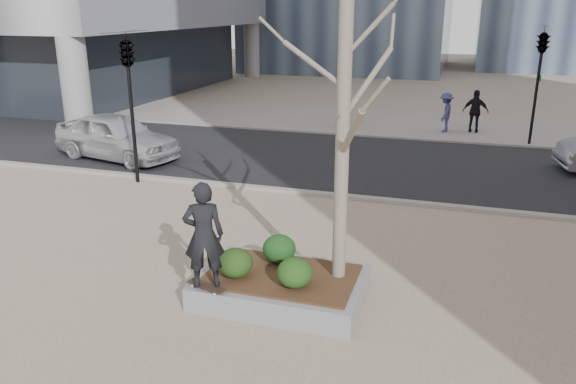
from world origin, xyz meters
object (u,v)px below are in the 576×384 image
(planter, at_px, (281,287))
(skateboarder, at_px, (204,235))
(police_car, at_px, (116,136))
(skateboard, at_px, (206,287))

(planter, height_order, skateboarder, skateboarder)
(police_car, bearing_deg, skateboard, -125.86)
(skateboarder, bearing_deg, planter, -165.77)
(skateboard, xyz_separation_m, skateboarder, (0.00, 0.00, 0.98))
(skateboard, distance_m, skateboarder, 0.98)
(planter, relative_size, skateboarder, 1.58)
(planter, xyz_separation_m, skateboard, (-1.10, -0.86, 0.26))
(skateboard, bearing_deg, planter, 55.77)
(skateboarder, bearing_deg, skateboard, -23.77)
(skateboard, bearing_deg, police_car, 148.86)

